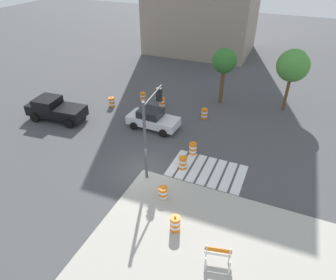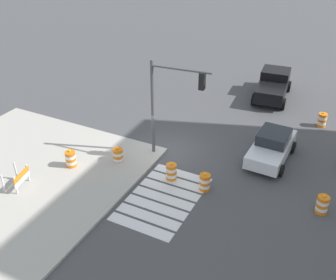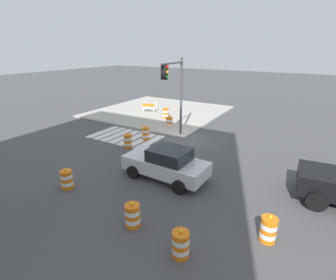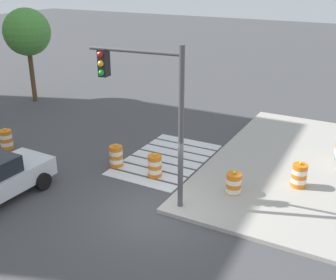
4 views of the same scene
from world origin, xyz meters
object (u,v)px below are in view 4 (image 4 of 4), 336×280
at_px(traffic_barrel_near_corner, 6,140).
at_px(traffic_light_pole, 148,97).
at_px(traffic_barrel_crosswalk_end, 116,156).
at_px(traffic_barrel_median_far, 234,185).
at_px(street_tree_streetside_mid, 27,32).
at_px(traffic_barrel_on_sidewalk, 299,175).
at_px(traffic_barrel_lane_center, 155,166).

xyz_separation_m(traffic_barrel_near_corner, traffic_light_pole, (-1.07, -8.33, 3.46)).
relative_size(traffic_barrel_near_corner, traffic_barrel_crosswalk_end, 1.00).
xyz_separation_m(traffic_barrel_median_far, traffic_light_pole, (-1.89, 2.41, 3.46)).
bearing_deg(street_tree_streetside_mid, traffic_barrel_near_corner, -144.49).
relative_size(traffic_barrel_on_sidewalk, street_tree_streetside_mid, 0.18).
height_order(traffic_barrel_near_corner, traffic_barrel_on_sidewalk, traffic_barrel_on_sidewalk).
relative_size(traffic_barrel_median_far, traffic_barrel_lane_center, 1.00).
bearing_deg(traffic_barrel_median_far, traffic_barrel_on_sidewalk, -51.12).
height_order(traffic_barrel_near_corner, traffic_barrel_median_far, same).
bearing_deg(traffic_barrel_on_sidewalk, traffic_barrel_median_far, 128.88).
xyz_separation_m(traffic_barrel_near_corner, traffic_barrel_median_far, (0.82, -10.74, 0.00)).
height_order(traffic_barrel_near_corner, street_tree_streetside_mid, street_tree_streetside_mid).
bearing_deg(traffic_barrel_lane_center, street_tree_streetside_mid, 65.34).
bearing_deg(traffic_barrel_crosswalk_end, traffic_barrel_lane_center, -91.54).
xyz_separation_m(traffic_barrel_crosswalk_end, traffic_barrel_median_far, (-0.06, -5.22, 0.00)).
relative_size(traffic_barrel_near_corner, traffic_barrel_median_far, 1.00).
distance_m(traffic_light_pole, street_tree_streetside_mid, 14.80).
bearing_deg(street_tree_streetside_mid, traffic_light_pole, -119.89).
bearing_deg(traffic_barrel_crosswalk_end, traffic_barrel_near_corner, 99.07).
xyz_separation_m(traffic_barrel_crosswalk_end, traffic_barrel_on_sidewalk, (1.54, -7.21, 0.15)).
xyz_separation_m(traffic_barrel_on_sidewalk, traffic_light_pole, (-3.49, 4.40, 3.31)).
height_order(traffic_barrel_median_far, traffic_light_pole, traffic_light_pole).
height_order(traffic_barrel_crosswalk_end, street_tree_streetside_mid, street_tree_streetside_mid).
height_order(traffic_barrel_crosswalk_end, traffic_light_pole, traffic_light_pole).
bearing_deg(traffic_barrel_median_far, traffic_light_pole, 128.02).
xyz_separation_m(traffic_barrel_near_corner, traffic_barrel_on_sidewalk, (2.42, -12.73, 0.15)).
relative_size(traffic_barrel_crosswalk_end, traffic_light_pole, 0.19).
relative_size(traffic_barrel_lane_center, street_tree_streetside_mid, 0.18).
distance_m(traffic_barrel_median_far, street_tree_streetside_mid, 16.63).
relative_size(traffic_barrel_crosswalk_end, traffic_barrel_median_far, 1.00).
distance_m(traffic_barrel_near_corner, traffic_barrel_on_sidewalk, 12.96).
relative_size(traffic_barrel_lane_center, traffic_barrel_on_sidewalk, 1.00).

